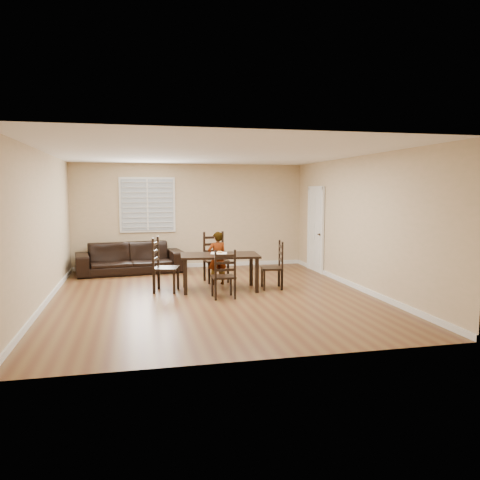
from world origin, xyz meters
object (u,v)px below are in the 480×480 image
chair_far (225,277)px  chair_left (160,267)px  chair_right (277,267)px  sofa (130,258)px  dining_table (220,259)px  chair_near (214,259)px  donut (220,252)px  child (217,258)px

chair_far → chair_left: size_ratio=0.85×
chair_right → sofa: chair_right is taller
dining_table → chair_near: bearing=91.5°
donut → sofa: bearing=129.0°
chair_left → child: bearing=-55.3°
child → chair_left: bearing=10.8°
child → sofa: 2.62m
dining_table → chair_near: size_ratio=1.48×
dining_table → chair_left: chair_left is taller
chair_far → child: size_ratio=0.82×
chair_far → chair_left: bearing=-41.0°
chair_left → child: child is taller
dining_table → chair_far: chair_far is taller
dining_table → sofa: size_ratio=0.64×
chair_near → chair_left: size_ratio=1.01×
chair_far → child: bearing=-95.6°
dining_table → chair_right: size_ratio=1.65×
chair_near → donut: 0.87m
child → donut: bearing=79.5°
chair_near → sofa: bearing=136.2°
chair_near → chair_far: size_ratio=1.18×
chair_far → chair_left: chair_left is taller
child → chair_near: bearing=-100.1°
dining_table → chair_right: bearing=-0.4°
donut → chair_right: bearing=-13.8°
donut → sofa: donut is taller
chair_left → child: size_ratio=0.96×
dining_table → chair_near: chair_near is taller
chair_far → chair_left: (-1.14, 0.95, 0.07)m
chair_left → sofa: (-0.59, 2.30, -0.13)m
chair_far → sofa: chair_far is taller
chair_left → donut: 1.26m
chair_near → child: (-0.01, -0.44, 0.07)m
sofa → child: bearing=-52.9°
donut → chair_left: bearing=-177.8°
chair_far → chair_near: bearing=-94.9°
dining_table → chair_far: size_ratio=1.75×
chair_near → chair_far: 1.83m
chair_far → sofa: bearing=-63.2°
chair_near → child: size_ratio=0.96×
chair_far → sofa: size_ratio=0.37×
chair_near → chair_left: bearing=-151.3°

